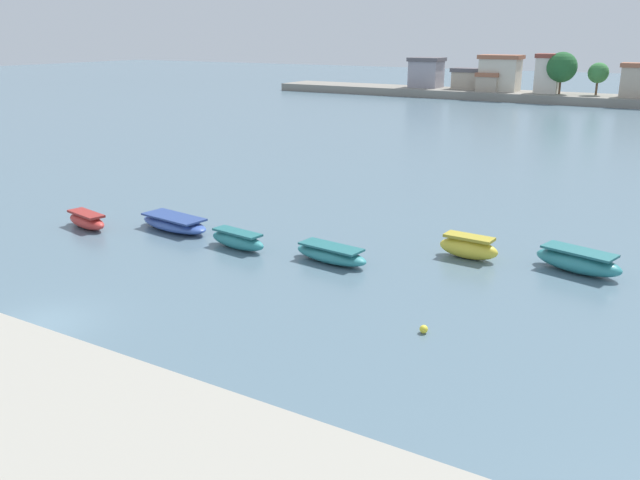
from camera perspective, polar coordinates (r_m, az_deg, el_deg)
ground_plane at (r=30.13m, az=-22.61°, el=-6.64°), size 400.00×400.00×0.00m
moored_boat_0 at (r=43.45m, az=-19.35°, el=1.58°), size 3.78×1.93×0.99m
moored_boat_1 at (r=41.51m, az=-12.38°, el=1.40°), size 5.48×2.61×0.90m
moored_boat_2 at (r=37.39m, az=-7.07°, el=-0.01°), size 3.95×1.61×1.01m
moored_boat_3 at (r=34.88m, az=0.95°, el=-1.23°), size 4.49×1.93×0.92m
moored_boat_4 at (r=36.34m, az=12.60°, el=-0.63°), size 3.31×1.39×1.25m
moored_boat_5 at (r=35.87m, az=21.23°, el=-1.72°), size 4.68×2.63×1.16m
mooring_buoy_0 at (r=27.29m, az=8.88°, el=-7.55°), size 0.34×0.34×0.34m
distant_shoreline at (r=124.01m, az=19.32°, el=12.04°), size 113.29×9.61×8.40m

